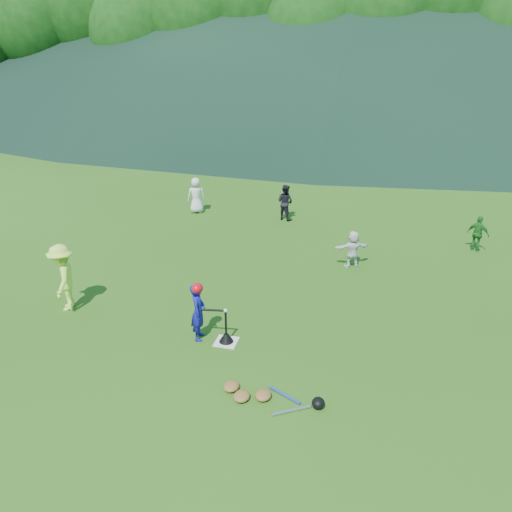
{
  "coord_description": "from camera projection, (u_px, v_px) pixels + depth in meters",
  "views": [
    {
      "loc": [
        2.71,
        -8.32,
        5.58
      ],
      "look_at": [
        0.0,
        2.5,
        0.9
      ],
      "focal_mm": 35.0,
      "sensor_mm": 36.0,
      "label": 1
    }
  ],
  "objects": [
    {
      "name": "fielder_a",
      "position": [
        196.0,
        195.0,
        17.99
      ],
      "size": [
        0.74,
        0.64,
        1.29
      ],
      "primitive_type": "imported",
      "rotation": [
        0.0,
        0.0,
        3.58
      ],
      "color": "silver",
      "rests_on": "ground"
    },
    {
      "name": "equipment_pile",
      "position": [
        263.0,
        395.0,
        8.55
      ],
      "size": [
        1.8,
        0.74,
        0.19
      ],
      "color": "olive",
      "rests_on": "ground"
    },
    {
      "name": "outfield_fence",
      "position": [
        344.0,
        123.0,
        34.99
      ],
      "size": [
        70.07,
        0.08,
        1.33
      ],
      "color": "gray",
      "rests_on": "ground"
    },
    {
      "name": "batter_child",
      "position": [
        198.0,
        312.0,
        10.12
      ],
      "size": [
        0.37,
        0.5,
        1.23
      ],
      "primitive_type": "imported",
      "rotation": [
        0.0,
        0.0,
        1.76
      ],
      "color": "navy",
      "rests_on": "ground"
    },
    {
      "name": "adult_coach",
      "position": [
        63.0,
        277.0,
        11.24
      ],
      "size": [
        0.94,
        1.16,
        1.56
      ],
      "primitive_type": "imported",
      "rotation": [
        0.0,
        0.0,
        -1.16
      ],
      "color": "#C8F748",
      "rests_on": "ground"
    },
    {
      "name": "fielder_b",
      "position": [
        285.0,
        202.0,
        17.28
      ],
      "size": [
        0.74,
        0.67,
        1.24
      ],
      "primitive_type": "imported",
      "rotation": [
        0.0,
        0.0,
        2.73
      ],
      "color": "black",
      "rests_on": "ground"
    },
    {
      "name": "batting_tee",
      "position": [
        226.0,
        337.0,
        10.16
      ],
      "size": [
        0.3,
        0.3,
        0.68
      ],
      "color": "black",
      "rests_on": "home_plate"
    },
    {
      "name": "ground",
      "position": [
        226.0,
        342.0,
        10.21
      ],
      "size": [
        120.0,
        120.0,
        0.0
      ],
      "primitive_type": "plane",
      "color": "#254F12",
      "rests_on": "ground"
    },
    {
      "name": "baseball",
      "position": [
        226.0,
        311.0,
        9.92
      ],
      "size": [
        0.08,
        0.08,
        0.08
      ],
      "primitive_type": "sphere",
      "color": "white",
      "rests_on": "batting_tee"
    },
    {
      "name": "home_plate",
      "position": [
        226.0,
        342.0,
        10.2
      ],
      "size": [
        0.45,
        0.45,
        0.02
      ],
      "primitive_type": "cube",
      "color": "silver",
      "rests_on": "ground"
    },
    {
      "name": "fielder_d",
      "position": [
        353.0,
        249.0,
        13.53
      ],
      "size": [
        1.0,
        0.7,
        1.04
      ],
      "primitive_type": "imported",
      "rotation": [
        0.0,
        0.0,
        3.61
      ],
      "color": "white",
      "rests_on": "ground"
    },
    {
      "name": "tree_line",
      "position": [
        360.0,
        9.0,
        37.25
      ],
      "size": [
        70.04,
        11.4,
        14.82
      ],
      "color": "#382314",
      "rests_on": "ground"
    },
    {
      "name": "batter_gear",
      "position": [
        198.0,
        290.0,
        9.92
      ],
      "size": [
        0.73,
        0.26,
        0.59
      ],
      "color": "#B90C17",
      "rests_on": "ground"
    },
    {
      "name": "fielder_c",
      "position": [
        478.0,
        234.0,
        14.59
      ],
      "size": [
        0.68,
        0.52,
        1.07
      ],
      "primitive_type": "imported",
      "rotation": [
        0.0,
        0.0,
        2.67
      ],
      "color": "#206C23",
      "rests_on": "ground"
    }
  ]
}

